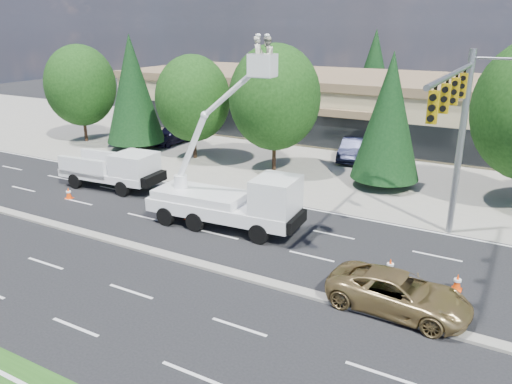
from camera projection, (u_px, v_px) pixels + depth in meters
The scene contains 23 objects.
ground at pixel (180, 260), 22.39m from camera, with size 140.00×140.00×0.00m, color black.
concrete_apron at pixel (337, 159), 38.92m from camera, with size 140.00×22.00×0.01m, color gray.
road_median at pixel (180, 259), 22.37m from camera, with size 120.00×0.55×0.12m, color gray.
strip_mall at pixel (377, 106), 46.26m from camera, with size 50.40×15.40×5.50m.
tree_front_a at pixel (80, 86), 43.36m from camera, with size 6.08×6.08×8.44m.
tree_front_b at pixel (133, 89), 40.57m from camera, with size 4.74×4.74×9.34m.
tree_front_c at pixel (193, 99), 37.91m from camera, with size 5.72×5.72×7.94m.
tree_front_d at pixel (275, 98), 34.51m from camera, with size 6.39×6.39×8.87m.
tree_front_e at pixel (389, 116), 31.01m from camera, with size 4.33×4.33×8.54m.
tree_back_a at pixel (267, 70), 64.03m from camera, with size 4.09×4.09×8.06m.
tree_back_b at pixel (374, 69), 57.31m from camera, with size 4.84×4.84×9.54m.
tree_back_c at pixel (508, 80), 51.02m from camera, with size 4.33×4.33×8.54m.
signal_mast at pixel (458, 121), 21.63m from camera, with size 2.76×10.16×9.00m.
utility_pickup at pixel (116, 173), 31.76m from camera, with size 6.62×2.94×2.48m.
bucket_truck at pixel (235, 191), 25.10m from camera, with size 8.12×3.03×9.66m.
traffic_cone_a at pixel (69, 193), 30.15m from camera, with size 0.40×0.40×0.70m.
traffic_cone_b at pixel (189, 213), 26.94m from camera, with size 0.40×0.40×0.70m.
traffic_cone_c at pixel (256, 227), 25.10m from camera, with size 0.40×0.40×0.70m.
traffic_cone_d at pixel (390, 266), 21.07m from camera, with size 0.40×0.40×0.70m.
traffic_cone_e at pixel (457, 282), 19.79m from camera, with size 0.40×0.40×0.70m.
minivan at pixel (399, 293), 18.25m from camera, with size 2.39×5.17×1.44m, color olive.
parked_car_west at pixel (172, 134), 43.78m from camera, with size 1.92×4.77×1.62m, color black.
parked_car_east at pixel (354, 149), 38.61m from camera, with size 1.76×5.03×1.66m, color black.
Camera 1 is at (12.82, -16.00, 10.09)m, focal length 35.00 mm.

